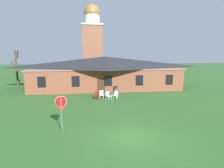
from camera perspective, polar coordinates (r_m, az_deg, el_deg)
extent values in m
plane|color=#336028|center=(12.94, 6.16, -16.05)|extent=(200.00, 200.00, 0.00)
cube|color=brown|center=(31.45, -2.15, 1.98)|extent=(23.05, 10.00, 3.20)
cube|color=#926D5E|center=(31.29, -2.17, 5.03)|extent=(23.51, 10.20, 0.16)
pyramid|color=#28282D|center=(31.23, -2.18, 6.84)|extent=(23.98, 10.40, 1.81)
cube|color=black|center=(27.09, -20.95, 0.57)|extent=(1.10, 0.06, 1.50)
cube|color=black|center=(26.38, -11.17, 0.79)|extent=(1.10, 0.06, 1.50)
cube|color=black|center=(26.47, -1.16, 0.99)|extent=(1.10, 0.06, 1.50)
cube|color=black|center=(27.34, 8.49, 1.15)|extent=(1.10, 0.06, 1.50)
cube|color=black|center=(28.94, 17.31, 1.27)|extent=(1.10, 0.06, 1.50)
cube|color=#422819|center=(26.49, -3.34, -0.57)|extent=(1.10, 0.06, 2.10)
cube|color=#93563D|center=(47.48, -6.02, 9.91)|extent=(4.80, 4.80, 12.44)
cube|color=silver|center=(48.01, -6.15, 17.57)|extent=(5.18, 5.18, 0.36)
cylinder|color=silver|center=(48.21, -6.18, 19.08)|extent=(3.80, 3.80, 2.20)
sphere|color=#9E6B38|center=(48.56, -6.22, 21.14)|extent=(3.88, 3.88, 3.88)
cone|color=#9E6B38|center=(49.10, -6.27, 23.81)|extent=(0.24, 0.24, 1.00)
cylinder|color=slate|center=(13.82, -15.38, -9.04)|extent=(0.07, 0.07, 2.53)
cylinder|color=white|center=(13.57, -15.55, -5.24)|extent=(0.79, 0.17, 0.81)
cylinder|color=#B71414|center=(13.55, -15.54, -5.27)|extent=(0.75, 0.16, 0.76)
cube|color=#B71414|center=(13.69, -15.45, -7.37)|extent=(0.32, 0.08, 0.16)
cube|color=white|center=(13.71, -15.45, -7.35)|extent=(0.34, 0.08, 0.18)
cube|color=maroon|center=(22.79, -4.19, -4.40)|extent=(0.06, 0.06, 0.36)
cube|color=maroon|center=(22.85, -5.33, -4.38)|extent=(0.06, 0.06, 0.36)
cube|color=maroon|center=(23.22, -4.05, -4.15)|extent=(0.06, 0.06, 0.36)
cube|color=maroon|center=(23.28, -5.17, -4.13)|extent=(0.06, 0.06, 0.36)
cube|color=maroon|center=(22.99, -4.69, -3.77)|extent=(0.63, 0.61, 0.05)
cube|color=maroon|center=(23.22, -4.60, -2.88)|extent=(0.54, 0.28, 0.54)
cube|color=maroon|center=(22.89, -3.98, -3.32)|extent=(0.14, 0.47, 0.03)
cube|color=maroon|center=(22.75, -4.03, -3.67)|extent=(0.05, 0.05, 0.22)
cube|color=maroon|center=(22.97, -5.42, -3.29)|extent=(0.14, 0.47, 0.03)
cube|color=maroon|center=(22.83, -5.48, -3.65)|extent=(0.05, 0.05, 0.22)
cube|color=white|center=(23.38, -2.70, -4.04)|extent=(0.05, 0.05, 0.36)
cube|color=white|center=(23.37, -3.83, -4.06)|extent=(0.05, 0.05, 0.36)
cube|color=white|center=(23.81, -2.72, -3.80)|extent=(0.05, 0.05, 0.36)
cube|color=white|center=(23.80, -3.83, -3.82)|extent=(0.05, 0.05, 0.36)
cube|color=white|center=(23.55, -3.27, -3.44)|extent=(0.57, 0.55, 0.05)
cube|color=white|center=(23.79, -3.29, -2.57)|extent=(0.52, 0.22, 0.54)
cube|color=white|center=(23.49, -2.57, -2.98)|extent=(0.09, 0.47, 0.03)
cube|color=white|center=(23.36, -2.56, -3.33)|extent=(0.04, 0.04, 0.22)
cube|color=white|center=(23.48, -3.99, -3.00)|extent=(0.09, 0.47, 0.03)
cube|color=white|center=(23.35, -3.98, -3.34)|extent=(0.04, 0.04, 0.22)
cube|color=white|center=(22.90, -0.21, -4.31)|extent=(0.07, 0.07, 0.36)
cube|color=white|center=(22.63, -1.14, -4.47)|extent=(0.07, 0.07, 0.36)
cube|color=white|center=(23.25, -0.87, -4.11)|extent=(0.07, 0.07, 0.36)
cube|color=white|center=(22.98, -1.80, -4.27)|extent=(0.07, 0.07, 0.36)
cube|color=white|center=(22.89, -1.01, -3.79)|extent=(0.73, 0.72, 0.05)
cube|color=white|center=(23.07, -1.47, -2.93)|extent=(0.54, 0.42, 0.54)
cube|color=white|center=(23.00, -0.40, -3.23)|extent=(0.29, 0.44, 0.03)
cube|color=white|center=(22.90, -0.15, -3.57)|extent=(0.05, 0.05, 0.22)
cube|color=white|center=(22.67, -1.57, -3.42)|extent=(0.29, 0.44, 0.03)
cube|color=white|center=(22.56, -1.33, -3.76)|extent=(0.05, 0.05, 0.22)
cube|color=silver|center=(23.03, 1.43, -4.24)|extent=(0.07, 0.07, 0.36)
cube|color=silver|center=(23.17, 0.35, -4.16)|extent=(0.07, 0.07, 0.36)
cube|color=silver|center=(23.44, 1.75, -4.00)|extent=(0.07, 0.07, 0.36)
cube|color=silver|center=(23.58, 0.68, -3.92)|extent=(0.07, 0.07, 0.36)
cube|color=silver|center=(23.26, 1.06, -3.59)|extent=(0.71, 0.70, 0.05)
cube|color=silver|center=(23.48, 1.29, -2.71)|extent=(0.54, 0.40, 0.54)
cube|color=silver|center=(23.11, 1.73, -3.17)|extent=(0.26, 0.45, 0.03)
cube|color=silver|center=(22.98, 1.61, -3.52)|extent=(0.05, 0.05, 0.22)
cube|color=silver|center=(23.28, 0.36, -3.08)|extent=(0.26, 0.45, 0.03)
cube|color=silver|center=(23.16, 0.23, -3.43)|extent=(0.05, 0.05, 0.22)
cylinder|color=brown|center=(35.62, -27.42, 4.26)|extent=(0.36, 0.36, 6.25)
cylinder|color=brown|center=(35.40, -28.39, 5.53)|extent=(0.89, 1.06, 0.96)
cylinder|color=brown|center=(35.59, -27.12, 8.33)|extent=(0.54, 0.84, 1.02)
cylinder|color=brown|center=(36.17, -27.94, 6.50)|extent=(1.20, 1.04, 1.33)
cylinder|color=brown|center=(35.52, -27.17, 8.42)|extent=(0.39, 0.82, 1.00)
cylinder|color=#335638|center=(26.56, 1.26, -1.85)|extent=(0.52, 0.52, 0.90)
cylinder|color=black|center=(26.47, 1.27, -0.81)|extent=(0.56, 0.56, 0.08)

